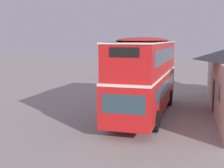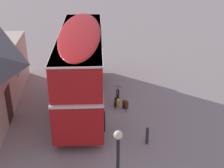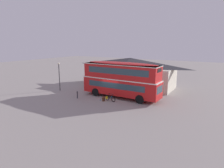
# 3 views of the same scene
# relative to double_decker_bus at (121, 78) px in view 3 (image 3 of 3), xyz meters

# --- Properties ---
(ground_plane) EXTENTS (120.00, 120.00, 0.00)m
(ground_plane) POSITION_rel_double_decker_bus_xyz_m (-0.99, -0.66, -2.65)
(ground_plane) COLOR gray
(double_decker_bus) EXTENTS (10.76, 2.71, 4.79)m
(double_decker_bus) POSITION_rel_double_decker_bus_xyz_m (0.00, 0.00, 0.00)
(double_decker_bus) COLOR black
(double_decker_bus) RESTS_ON ground
(touring_bicycle) EXTENTS (1.70, 0.56, 1.00)m
(touring_bicycle) POSITION_rel_double_decker_bus_xyz_m (-0.37, -2.17, -2.27)
(touring_bicycle) COLOR black
(touring_bicycle) RESTS_ON ground
(backpack_on_ground) EXTENTS (0.39, 0.38, 0.57)m
(backpack_on_ground) POSITION_rel_double_decker_bus_xyz_m (-1.02, -2.64, -2.35)
(backpack_on_ground) COLOR #592D19
(backpack_on_ground) RESTS_ON ground
(water_bottle_blue_sports) EXTENTS (0.08, 0.08, 0.24)m
(water_bottle_blue_sports) POSITION_rel_double_decker_bus_xyz_m (-1.51, -2.66, -2.53)
(water_bottle_blue_sports) COLOR #338CBF
(water_bottle_blue_sports) RESTS_ON ground
(pub_building) EXTENTS (14.80, 6.69, 4.80)m
(pub_building) POSITION_rel_double_decker_bus_xyz_m (-2.15, 6.97, -0.20)
(pub_building) COLOR beige
(pub_building) RESTS_ON ground
(street_lamp) EXTENTS (0.28, 0.28, 4.32)m
(street_lamp) POSITION_rel_double_decker_bus_xyz_m (-9.92, -1.52, 0.05)
(street_lamp) COLOR black
(street_lamp) RESTS_ON ground
(kerb_bollard) EXTENTS (0.16, 0.16, 0.97)m
(kerb_bollard) POSITION_rel_double_decker_bus_xyz_m (-4.70, -3.42, -2.15)
(kerb_bollard) COLOR #333338
(kerb_bollard) RESTS_ON ground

